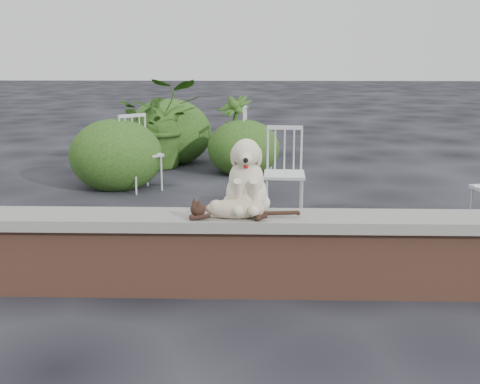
{
  "coord_description": "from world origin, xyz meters",
  "views": [
    {
      "loc": [
        -0.88,
        -4.08,
        1.73
      ],
      "look_at": [
        -1.0,
        0.2,
        0.7
      ],
      "focal_mm": 44.63,
      "sensor_mm": 36.0,
      "label": 1
    }
  ],
  "objects_px": {
    "chair_b": "(284,173)",
    "chair_a": "(141,153)",
    "potted_plant_a": "(162,123)",
    "potted_plant_b": "(234,128)",
    "dog": "(247,174)",
    "cat": "(235,208)",
    "chair_e": "(258,140)"
  },
  "relations": [
    {
      "from": "chair_e",
      "to": "potted_plant_a",
      "type": "bearing_deg",
      "value": 79.15
    },
    {
      "from": "cat",
      "to": "chair_e",
      "type": "bearing_deg",
      "value": 88.07
    },
    {
      "from": "potted_plant_a",
      "to": "potted_plant_b",
      "type": "distance_m",
      "value": 1.2
    },
    {
      "from": "chair_e",
      "to": "chair_b",
      "type": "bearing_deg",
      "value": -169.16
    },
    {
      "from": "chair_a",
      "to": "potted_plant_a",
      "type": "height_order",
      "value": "potted_plant_a"
    },
    {
      "from": "chair_b",
      "to": "chair_a",
      "type": "xyz_separation_m",
      "value": [
        -1.73,
        1.17,
        0.0
      ]
    },
    {
      "from": "chair_a",
      "to": "potted_plant_b",
      "type": "height_order",
      "value": "potted_plant_b"
    },
    {
      "from": "chair_b",
      "to": "chair_e",
      "type": "bearing_deg",
      "value": 98.65
    },
    {
      "from": "dog",
      "to": "cat",
      "type": "distance_m",
      "value": 0.27
    },
    {
      "from": "chair_a",
      "to": "potted_plant_b",
      "type": "bearing_deg",
      "value": 22.88
    },
    {
      "from": "chair_a",
      "to": "potted_plant_a",
      "type": "xyz_separation_m",
      "value": [
        0.04,
        1.52,
        0.19
      ]
    },
    {
      "from": "cat",
      "to": "potted_plant_b",
      "type": "height_order",
      "value": "potted_plant_b"
    },
    {
      "from": "chair_e",
      "to": "cat",
      "type": "bearing_deg",
      "value": -178.06
    },
    {
      "from": "dog",
      "to": "chair_a",
      "type": "height_order",
      "value": "dog"
    },
    {
      "from": "dog",
      "to": "chair_b",
      "type": "height_order",
      "value": "dog"
    },
    {
      "from": "potted_plant_b",
      "to": "dog",
      "type": "bearing_deg",
      "value": -86.93
    },
    {
      "from": "cat",
      "to": "chair_a",
      "type": "relative_size",
      "value": 0.96
    },
    {
      "from": "chair_b",
      "to": "potted_plant_a",
      "type": "bearing_deg",
      "value": 124.26
    },
    {
      "from": "chair_a",
      "to": "chair_e",
      "type": "distance_m",
      "value": 1.85
    },
    {
      "from": "dog",
      "to": "chair_a",
      "type": "relative_size",
      "value": 0.6
    },
    {
      "from": "chair_e",
      "to": "potted_plant_b",
      "type": "relative_size",
      "value": 0.92
    },
    {
      "from": "cat",
      "to": "potted_plant_b",
      "type": "bearing_deg",
      "value": 92.52
    },
    {
      "from": "potted_plant_a",
      "to": "potted_plant_b",
      "type": "relative_size",
      "value": 1.3
    },
    {
      "from": "dog",
      "to": "potted_plant_b",
      "type": "distance_m",
      "value": 5.24
    },
    {
      "from": "chair_a",
      "to": "potted_plant_b",
      "type": "xyz_separation_m",
      "value": [
        1.08,
        2.09,
        0.04
      ]
    },
    {
      "from": "chair_e",
      "to": "potted_plant_b",
      "type": "distance_m",
      "value": 1.03
    },
    {
      "from": "chair_b",
      "to": "cat",
      "type": "bearing_deg",
      "value": -99.8
    },
    {
      "from": "chair_a",
      "to": "chair_e",
      "type": "xyz_separation_m",
      "value": [
        1.46,
        1.14,
        0.0
      ]
    },
    {
      "from": "cat",
      "to": "chair_a",
      "type": "xyz_separation_m",
      "value": [
        -1.28,
        3.28,
        -0.19
      ]
    },
    {
      "from": "cat",
      "to": "potted_plant_a",
      "type": "bearing_deg",
      "value": 104.95
    },
    {
      "from": "chair_b",
      "to": "chair_a",
      "type": "relative_size",
      "value": 1.0
    },
    {
      "from": "chair_b",
      "to": "dog",
      "type": "bearing_deg",
      "value": -98.44
    }
  ]
}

